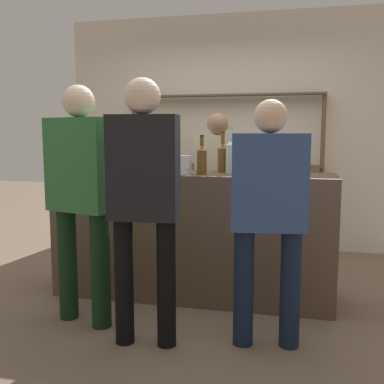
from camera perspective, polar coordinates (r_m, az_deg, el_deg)
name	(u,v)px	position (r m, az deg, el deg)	size (l,w,h in m)	color
ground_plane	(192,296)	(3.98, 0.00, -13.01)	(16.00, 16.00, 0.00)	#7A6651
bar_counter	(192,235)	(3.83, 0.00, -5.53)	(2.34, 0.56, 1.06)	brown
back_wall	(226,133)	(5.58, 4.40, 7.51)	(3.94, 0.12, 2.80)	beige
back_shelf	(224,147)	(5.40, 4.08, 5.72)	(2.32, 0.18, 1.85)	brown
counter_bottle_0	(202,159)	(3.60, 1.25, 4.18)	(0.08, 0.08, 0.32)	brown
counter_bottle_1	(223,157)	(3.83, 3.92, 4.46)	(0.09, 0.09, 0.34)	brown
counter_bottle_2	(231,155)	(3.75, 4.98, 4.65)	(0.09, 0.09, 0.38)	silver
ice_bucket	(263,161)	(3.74, 9.05, 3.87)	(0.23, 0.23, 0.20)	black
cork_jar	(184,165)	(3.62, -1.05, 3.44)	(0.13, 0.13, 0.15)	silver
customer_left	(81,188)	(3.31, -13.89, 0.51)	(0.54, 0.35, 1.73)	black
server_behind_counter	(217,182)	(4.38, 3.25, 1.31)	(0.47, 0.27, 1.58)	#575347
customer_center	(144,191)	(2.88, -6.14, 0.09)	(0.46, 0.23, 1.73)	black
customer_right	(269,207)	(2.90, 9.70, -1.84)	(0.49, 0.27, 1.60)	#121C33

